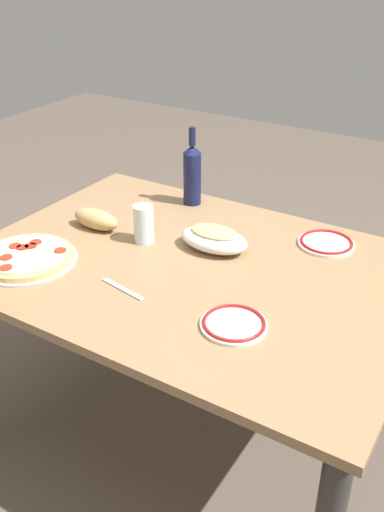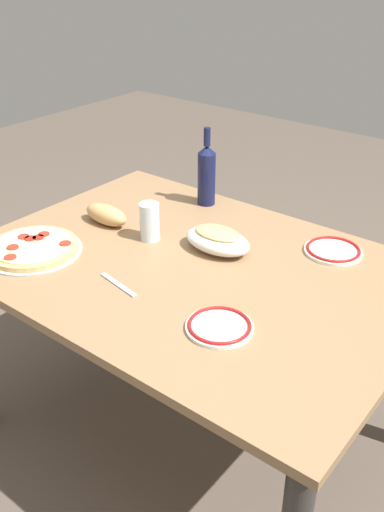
# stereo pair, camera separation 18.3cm
# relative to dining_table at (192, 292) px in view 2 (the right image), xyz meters

# --- Properties ---
(ground_plane) EXTENTS (8.00, 8.00, 0.00)m
(ground_plane) POSITION_rel_dining_table_xyz_m (0.00, 0.00, -0.65)
(ground_plane) COLOR brown
(ground_plane) RESTS_ON ground
(dining_table) EXTENTS (1.44, 1.03, 0.75)m
(dining_table) POSITION_rel_dining_table_xyz_m (0.00, 0.00, 0.00)
(dining_table) COLOR #93704C
(dining_table) RESTS_ON ground
(pepperoni_pizza) EXTENTS (0.33, 0.33, 0.03)m
(pepperoni_pizza) POSITION_rel_dining_table_xyz_m (0.47, 0.27, 0.12)
(pepperoni_pizza) COLOR #B7B7BC
(pepperoni_pizza) RESTS_ON dining_table
(baked_pasta_dish) EXTENTS (0.24, 0.15, 0.08)m
(baked_pasta_dish) POSITION_rel_dining_table_xyz_m (-0.01, -0.13, 0.15)
(baked_pasta_dish) COLOR white
(baked_pasta_dish) RESTS_ON dining_table
(wine_bottle) EXTENTS (0.07, 0.07, 0.31)m
(wine_bottle) POSITION_rel_dining_table_xyz_m (0.25, -0.41, 0.23)
(wine_bottle) COLOR #141942
(wine_bottle) RESTS_ON dining_table
(water_glass) EXTENTS (0.07, 0.07, 0.13)m
(water_glass) POSITION_rel_dining_table_xyz_m (0.22, -0.05, 0.17)
(water_glass) COLOR silver
(water_glass) RESTS_ON dining_table
(side_plate_near) EXTENTS (0.19, 0.19, 0.02)m
(side_plate_near) POSITION_rel_dining_table_xyz_m (-0.32, -0.35, 0.11)
(side_plate_near) COLOR white
(side_plate_near) RESTS_ON dining_table
(side_plate_far) EXTENTS (0.19, 0.19, 0.02)m
(side_plate_far) POSITION_rel_dining_table_xyz_m (-0.27, 0.23, 0.11)
(side_plate_far) COLOR white
(side_plate_far) RESTS_ON dining_table
(bread_loaf) EXTENTS (0.19, 0.08, 0.07)m
(bread_loaf) POSITION_rel_dining_table_xyz_m (0.43, -0.04, 0.14)
(bread_loaf) COLOR tan
(bread_loaf) RESTS_ON dining_table
(fork_right) EXTENTS (0.17, 0.05, 0.00)m
(fork_right) POSITION_rel_dining_table_xyz_m (0.10, 0.24, 0.11)
(fork_right) COLOR #B7B7BC
(fork_right) RESTS_ON dining_table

